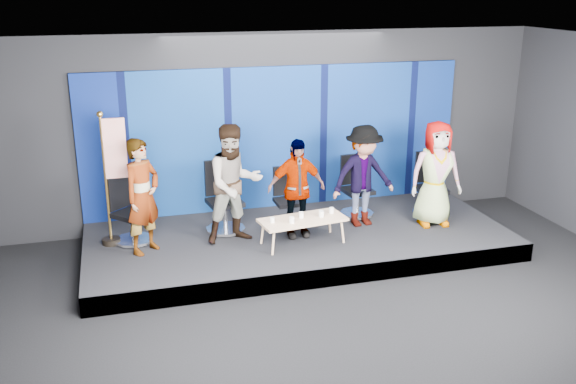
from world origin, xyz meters
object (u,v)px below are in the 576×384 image
Objects in this scene: panelist_a at (143,196)px; panelist_c at (296,188)px; flag_stand at (113,175)px; panelist_d at (363,176)px; panelist_e at (436,174)px; panelist_b at (234,184)px; chair_d at (356,196)px; coffee_table at (303,221)px; mug_e at (331,210)px; mug_b at (292,220)px; mug_d at (321,214)px; chair_b at (224,208)px; chair_c at (288,207)px; chair_e at (430,194)px; mug_c at (301,215)px; mug_a at (272,220)px; chair_a at (130,220)px.

panelist_c is (2.44, -0.00, -0.08)m from panelist_a.
flag_stand is (-2.86, 0.44, 0.32)m from panelist_c.
panelist_e reaches higher than panelist_d.
panelist_b is 1.78× the size of chair_d.
mug_e is (0.53, 0.12, 0.08)m from coffee_table.
chair_d is 1.94m from mug_b.
panelist_a is 19.43× the size of mug_e.
mug_d is at bearing 15.23° from mug_b.
mug_e is at bearing -34.91° from chair_b.
chair_e reaches higher than chair_c.
chair_c is 10.89× the size of mug_c.
chair_c reaches higher than mug_a.
panelist_a is 1.03× the size of panelist_d.
chair_b reaches higher than mug_c.
chair_d is at bearing 25.84° from panelist_c.
panelist_e is 2.50m from coffee_table.
chair_e is 3.22m from mug_a.
mug_c is 0.54m from mug_e.
chair_b is 1.69m from mug_d.
panelist_c is at bearing 38.15° from mug_a.
panelist_a is at bearing -175.99° from chair_d.
mug_a is 0.85× the size of mug_b.
panelist_e reaches higher than mug_c.
chair_c is at bearing 89.84° from mug_c.
flag_stand is (-1.85, 0.39, 0.18)m from panelist_b.
chair_b is 1.38m from mug_b.
panelist_d is 0.92m from mug_e.
mug_e is (0.54, 0.07, -0.00)m from mug_c.
chair_b is at bearing 176.77° from chair_d.
panelist_a is 5.10m from chair_e.
panelist_c is 0.68m from mug_e.
panelist_b is 1.02m from panelist_c.
coffee_table is at bearing -157.79° from chair_e.
chair_d is 1.21m from mug_e.
panelist_e is 0.84× the size of flag_stand.
panelist_b reaches higher than chair_b.
panelist_c reaches higher than mug_a.
chair_a is at bearing 156.72° from panelist_b.
chair_d is 1.48m from panelist_e.
panelist_e is (1.20, -0.29, 0.03)m from panelist_d.
chair_c is 1.33m from chair_d.
chair_d is 1.34m from chair_e.
chair_c is at bearing -11.82° from chair_b.
panelist_c is (1.01, -0.05, -0.14)m from panelist_b.
chair_d is at bearing -39.37° from chair_a.
panelist_c reaches higher than chair_e.
chair_a is 3.08m from mug_d.
panelist_d is 20.89× the size of mug_a.
mug_d is at bearing -151.67° from mug_e.
panelist_c reaches higher than mug_e.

